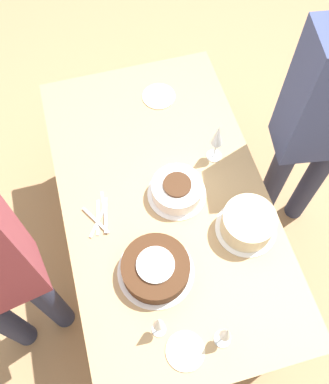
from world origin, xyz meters
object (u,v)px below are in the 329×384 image
(cake_back_decorated, at_px, (248,223))
(wine_glass_extra, at_px, (218,137))
(wine_glass_near, at_px, (226,333))
(cake_center_white, at_px, (177,189))
(person_watching, at_px, (329,116))
(cake_front_chocolate, at_px, (156,268))
(wine_glass_far, at_px, (158,323))

(cake_back_decorated, relative_size, wine_glass_extra, 1.14)
(wine_glass_near, bearing_deg, cake_center_white, 179.50)
(wine_glass_extra, bearing_deg, cake_back_decorated, 2.15)
(cake_center_white, height_order, wine_glass_near, wine_glass_near)
(cake_back_decorated, bearing_deg, person_watching, 124.70)
(cake_front_chocolate, xyz_separation_m, cake_back_decorated, (-0.08, 0.42, 0.02))
(cake_center_white, bearing_deg, cake_back_decorated, 44.49)
(cake_center_white, xyz_separation_m, wine_glass_far, (0.56, -0.23, 0.09))
(wine_glass_near, height_order, wine_glass_far, wine_glass_near)
(cake_front_chocolate, bearing_deg, cake_back_decorated, 100.95)
(cake_center_white, xyz_separation_m, wine_glass_near, (0.65, -0.01, 0.08))
(cake_center_white, xyz_separation_m, cake_back_decorated, (0.25, 0.24, 0.02))
(wine_glass_far, xyz_separation_m, wine_glass_extra, (-0.70, 0.46, 0.03))
(wine_glass_far, bearing_deg, cake_center_white, 157.43)
(cake_back_decorated, relative_size, wine_glass_near, 1.38)
(cake_back_decorated, height_order, wine_glass_extra, wine_glass_extra)
(wine_glass_near, xyz_separation_m, wine_glass_far, (-0.10, -0.23, 0.00))
(person_watching, bearing_deg, wine_glass_extra, -0.16)
(cake_center_white, height_order, cake_front_chocolate, same)
(cake_front_chocolate, xyz_separation_m, person_watching, (-0.40, 0.88, 0.20))
(cake_back_decorated, relative_size, person_watching, 0.16)
(cake_back_decorated, distance_m, wine_glass_far, 0.57)
(cake_back_decorated, bearing_deg, cake_center_white, -135.51)
(wine_glass_near, bearing_deg, wine_glass_extra, 163.76)
(cake_center_white, relative_size, wine_glass_extra, 1.14)
(wine_glass_far, height_order, wine_glass_extra, wine_glass_extra)
(cake_center_white, height_order, person_watching, person_watching)
(person_watching, bearing_deg, cake_center_white, 14.69)
(cake_front_chocolate, height_order, wine_glass_extra, wine_glass_extra)
(cake_center_white, relative_size, cake_front_chocolate, 0.84)
(wine_glass_extra, height_order, person_watching, person_watching)
(wine_glass_near, distance_m, wine_glass_extra, 0.83)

